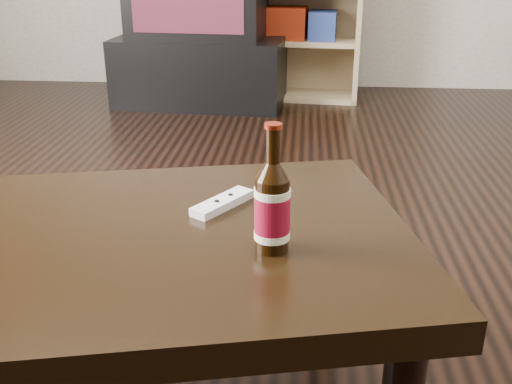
# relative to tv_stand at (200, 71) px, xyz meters

# --- Properties ---
(floor) EXTENTS (5.00, 6.00, 0.01)m
(floor) POSITION_rel_tv_stand_xyz_m (0.49, -2.39, -0.22)
(floor) COLOR black
(floor) RESTS_ON ground
(tv_stand) EXTENTS (1.13, 0.63, 0.44)m
(tv_stand) POSITION_rel_tv_stand_xyz_m (0.00, 0.00, 0.00)
(tv_stand) COLOR black
(tv_stand) RESTS_ON floor
(coffee_table) EXTENTS (1.40, 1.00, 0.48)m
(coffee_table) POSITION_rel_tv_stand_xyz_m (0.28, -2.90, 0.20)
(coffee_table) COLOR black
(coffee_table) RESTS_ON floor
(beer_bottle) EXTENTS (0.08, 0.08, 0.25)m
(beer_bottle) POSITION_rel_tv_stand_xyz_m (0.64, -2.92, 0.35)
(beer_bottle) COLOR black
(beer_bottle) RESTS_ON coffee_table
(remote) EXTENTS (0.13, 0.16, 0.02)m
(remote) POSITION_rel_tv_stand_xyz_m (0.52, -2.73, 0.27)
(remote) COLOR white
(remote) RESTS_ON coffee_table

